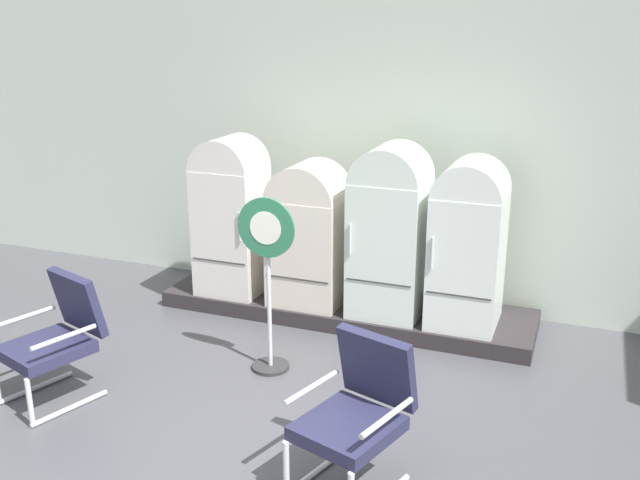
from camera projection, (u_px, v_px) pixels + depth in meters
back_wall at (368, 146)px, 7.18m from camera, size 11.76×0.12×3.19m
display_plinth at (346, 308)px, 7.07m from camera, size 3.69×0.95×0.15m
refrigerator_0 at (231, 211)px, 7.07m from camera, size 0.63×0.61×1.60m
refrigerator_1 at (309, 230)px, 6.84m from camera, size 0.69×0.65×1.40m
refrigerator_2 at (390, 226)px, 6.54m from camera, size 0.66×0.70×1.62m
refrigerator_3 at (468, 238)px, 6.31m from camera, size 0.61×0.72×1.53m
armchair_left at (57, 334)px, 5.43m from camera, size 0.75×0.84×0.98m
armchair_right at (358, 409)px, 4.39m from camera, size 0.74×0.84×0.98m
sign_stand at (268, 284)px, 5.77m from camera, size 0.50×0.32×1.50m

